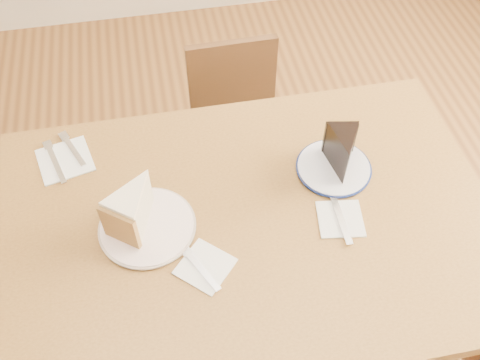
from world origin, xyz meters
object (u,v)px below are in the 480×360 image
Objects in this scene: chocolate_cake at (343,155)px; table at (246,241)px; plate_cream at (147,227)px; plate_navy at (334,168)px; chair_far at (239,136)px; carrot_cake at (137,206)px.

table is at bearing 31.69° from chocolate_cake.
plate_navy is at bearing 10.54° from plate_cream.
plate_cream is (-0.23, 0.02, 0.10)m from table.
table is 0.26m from plate_cream.
plate_cream is (-0.33, -0.57, 0.35)m from chair_far.
table is 1.63× the size of chair_far.
carrot_cake reaches higher than chocolate_cake.
chair_far is 3.36× the size of plate_cream.
table reaches higher than chair_far.
chair_far is at bearing 59.83° from plate_cream.
chocolate_cake is at bearing 21.39° from table.
carrot_cake reaches higher than plate_navy.
plate_navy is (0.15, -0.48, 0.35)m from chair_far.
chocolate_cake reaches higher than chair_far.
chair_far is 0.61m from plate_navy.
carrot_cake is at bearing -172.47° from plate_navy.
plate_navy is at bearing 23.60° from table.
plate_navy reaches higher than table.
plate_navy is at bearing -12.69° from chocolate_cake.
table is 9.48× the size of carrot_cake.
plate_navy is 0.06m from chocolate_cake.
plate_navy is 1.67× the size of chocolate_cake.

